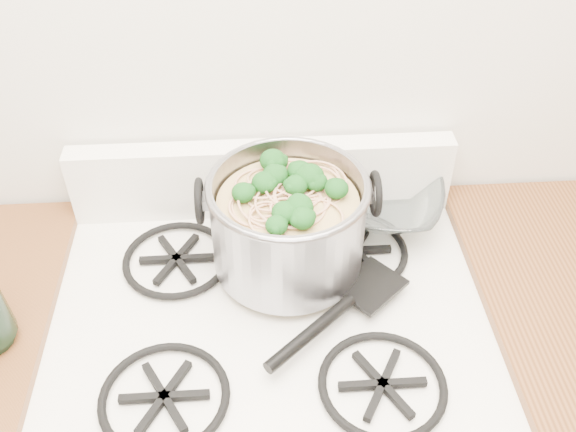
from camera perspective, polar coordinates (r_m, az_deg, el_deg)
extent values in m
cube|color=white|center=(1.15, -1.59, -9.88)|extent=(0.76, 0.65, 0.04)
cube|color=black|center=(1.12, -1.62, -8.85)|extent=(0.60, 0.56, 0.02)
cylinder|color=gray|center=(1.13, 0.00, -0.69)|extent=(0.27, 0.27, 0.18)
torus|color=gray|center=(1.08, 0.00, 2.73)|extent=(0.28, 0.28, 0.01)
torus|color=black|center=(1.10, -7.87, 1.31)|extent=(0.01, 0.08, 0.08)
torus|color=black|center=(1.11, 7.76, 1.98)|extent=(0.01, 0.08, 0.08)
cylinder|color=#A98950|center=(1.15, 0.00, -1.37)|extent=(0.25, 0.25, 0.14)
sphere|color=#124714|center=(1.09, 0.00, 2.11)|extent=(0.04, 0.04, 0.04)
sphere|color=#124714|center=(1.09, 0.00, 2.11)|extent=(0.04, 0.04, 0.04)
sphere|color=#124714|center=(1.09, 0.00, 2.11)|extent=(0.04, 0.04, 0.04)
sphere|color=#124714|center=(1.09, 0.00, 2.11)|extent=(0.04, 0.04, 0.04)
sphere|color=#124714|center=(1.09, 0.00, 2.11)|extent=(0.04, 0.04, 0.04)
sphere|color=#124714|center=(1.09, 0.00, 2.11)|extent=(0.04, 0.04, 0.04)
sphere|color=#124714|center=(1.09, 0.00, 2.11)|extent=(0.04, 0.04, 0.04)
sphere|color=#124714|center=(1.09, 0.00, 2.11)|extent=(0.04, 0.04, 0.04)
sphere|color=#124714|center=(1.09, 0.00, 2.11)|extent=(0.04, 0.04, 0.04)
sphere|color=#124714|center=(1.09, 0.00, 2.11)|extent=(0.04, 0.04, 0.04)
sphere|color=#124714|center=(1.09, 0.00, 2.11)|extent=(0.04, 0.04, 0.04)
sphere|color=#124714|center=(1.09, 0.00, 2.11)|extent=(0.04, 0.04, 0.04)
sphere|color=#124714|center=(1.09, 0.00, 2.11)|extent=(0.04, 0.04, 0.04)
sphere|color=#124714|center=(1.09, 0.00, 2.11)|extent=(0.04, 0.04, 0.04)
imported|color=white|center=(1.31, 8.02, 0.96)|extent=(0.13, 0.13, 0.02)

